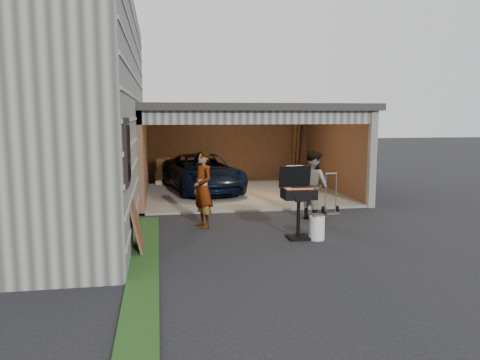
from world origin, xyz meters
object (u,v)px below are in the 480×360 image
at_px(bbq_grill, 298,196).
at_px(propane_tank, 317,228).
at_px(plywood_panel, 137,226).
at_px(woman, 203,189).
at_px(man, 313,185).
at_px(hand_truck, 331,205).
at_px(minivan, 202,174).

xyz_separation_m(bbq_grill, propane_tank, (0.36, -0.17, -0.66)).
height_order(propane_tank, plywood_panel, plywood_panel).
height_order(woman, man, woman).
bearing_deg(man, woman, 73.85).
height_order(woman, hand_truck, woman).
bearing_deg(propane_tank, bbq_grill, 154.20).
bearing_deg(bbq_grill, plywood_panel, -172.81).
bearing_deg(propane_tank, woman, 145.95).
distance_m(minivan, bbq_grill, 6.38).
height_order(man, propane_tank, man).
xyz_separation_m(propane_tank, hand_truck, (1.26, 2.47, -0.04)).
xyz_separation_m(bbq_grill, plywood_panel, (-3.30, -0.42, -0.40)).
bearing_deg(minivan, woman, -105.44).
relative_size(minivan, plywood_panel, 4.31).
bearing_deg(man, bbq_grill, 128.24).
distance_m(woman, plywood_panel, 2.29).
xyz_separation_m(woman, man, (2.78, 0.37, -0.04)).
bearing_deg(bbq_grill, propane_tank, -25.80).
bearing_deg(woman, bbq_grill, 33.67).
relative_size(bbq_grill, hand_truck, 1.40).
xyz_separation_m(minivan, propane_tank, (1.80, -6.38, -0.37)).
bearing_deg(propane_tank, minivan, 105.77).
bearing_deg(plywood_panel, propane_tank, 3.77).
height_order(man, plywood_panel, man).
bearing_deg(plywood_panel, woman, 50.83).
distance_m(bbq_grill, plywood_panel, 3.35).
bearing_deg(propane_tank, hand_truck, 63.04).
distance_m(woman, man, 2.81).
bearing_deg(man, hand_truck, -74.16).
bearing_deg(plywood_panel, man, 26.78).
bearing_deg(woman, plywood_panel, -60.01).
distance_m(man, plywood_panel, 4.73).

